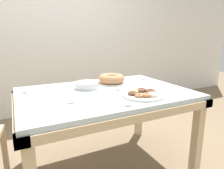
% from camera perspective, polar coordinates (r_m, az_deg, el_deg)
% --- Properties ---
extents(ground_plane, '(12.00, 12.00, 0.00)m').
position_cam_1_polar(ground_plane, '(2.06, -1.84, -22.86)').
color(ground_plane, '#7A664C').
extents(wall_back, '(8.00, 0.10, 2.60)m').
position_cam_1_polar(wall_back, '(3.39, -15.28, 14.31)').
color(wall_back, white).
rests_on(wall_back, ground).
extents(dining_table, '(1.45, 1.02, 0.76)m').
position_cam_1_polar(dining_table, '(1.75, -2.01, -4.85)').
color(dining_table, silver).
rests_on(dining_table, ground).
extents(cake_chocolate_round, '(0.28, 0.28, 0.09)m').
position_cam_1_polar(cake_chocolate_round, '(1.99, -0.14, 1.55)').
color(cake_chocolate_round, silver).
rests_on(cake_chocolate_round, dining_table).
extents(pastry_platter, '(0.34, 0.34, 0.04)m').
position_cam_1_polar(pastry_platter, '(1.60, 8.79, -2.73)').
color(pastry_platter, silver).
rests_on(pastry_platter, dining_table).
extents(plate_stack, '(0.21, 0.21, 0.06)m').
position_cam_1_polar(plate_stack, '(1.83, -7.20, -0.17)').
color(plate_stack, silver).
rests_on(plate_stack, dining_table).
extents(tealight_right_edge, '(0.04, 0.04, 0.04)m').
position_cam_1_polar(tealight_right_edge, '(1.73, 1.65, -1.47)').
color(tealight_right_edge, silver).
rests_on(tealight_right_edge, dining_table).
extents(tealight_left_edge, '(0.04, 0.04, 0.04)m').
position_cam_1_polar(tealight_left_edge, '(2.22, 8.93, 1.67)').
color(tealight_left_edge, silver).
rests_on(tealight_left_edge, dining_table).
extents(tealight_near_cakes, '(0.04, 0.04, 0.04)m').
position_cam_1_polar(tealight_near_cakes, '(1.36, 4.62, -5.82)').
color(tealight_near_cakes, silver).
rests_on(tealight_near_cakes, dining_table).
extents(tealight_centre, '(0.04, 0.04, 0.04)m').
position_cam_1_polar(tealight_centre, '(1.81, -23.51, -1.95)').
color(tealight_centre, silver).
rests_on(tealight_centre, dining_table).
extents(tealight_near_front, '(0.04, 0.04, 0.04)m').
position_cam_1_polar(tealight_near_front, '(1.44, -11.59, -4.94)').
color(tealight_near_front, silver).
rests_on(tealight_near_front, dining_table).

